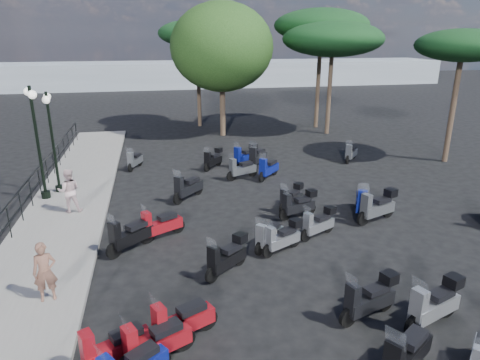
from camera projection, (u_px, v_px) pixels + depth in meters
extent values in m
plane|color=black|center=(261.00, 249.00, 13.40)|extent=(120.00, 120.00, 0.00)
cube|color=slate|center=(60.00, 225.00, 14.93)|extent=(3.00, 30.00, 0.15)
cylinder|color=black|center=(9.00, 222.00, 13.67)|extent=(0.04, 0.04, 1.10)
cylinder|color=black|center=(21.00, 206.00, 14.94)|extent=(0.04, 0.04, 1.10)
cylinder|color=black|center=(31.00, 193.00, 16.20)|extent=(0.04, 0.04, 1.10)
cylinder|color=black|center=(39.00, 181.00, 17.47)|extent=(0.04, 0.04, 1.10)
cylinder|color=black|center=(47.00, 171.00, 18.74)|extent=(0.04, 0.04, 1.10)
cylinder|color=black|center=(53.00, 162.00, 20.01)|extent=(0.04, 0.04, 1.10)
cylinder|color=black|center=(59.00, 155.00, 21.28)|extent=(0.04, 0.04, 1.10)
cylinder|color=black|center=(64.00, 148.00, 22.55)|extent=(0.04, 0.04, 1.10)
cylinder|color=black|center=(69.00, 142.00, 23.82)|extent=(0.04, 0.04, 1.10)
cylinder|color=black|center=(73.00, 136.00, 25.09)|extent=(0.04, 0.04, 1.10)
cylinder|color=black|center=(76.00, 131.00, 26.35)|extent=(0.04, 0.04, 1.10)
cube|color=black|center=(12.00, 199.00, 14.13)|extent=(0.04, 26.00, 0.04)
cube|color=black|center=(15.00, 214.00, 14.30)|extent=(0.04, 26.00, 0.04)
cylinder|color=black|center=(46.00, 195.00, 17.17)|extent=(0.36, 0.36, 0.27)
cylinder|color=black|center=(38.00, 144.00, 16.49)|extent=(0.12, 0.12, 4.44)
cylinder|color=black|center=(30.00, 90.00, 15.83)|extent=(0.41, 0.95, 0.04)
sphere|color=white|center=(28.00, 92.00, 16.26)|extent=(0.31, 0.31, 0.31)
sphere|color=white|center=(32.00, 95.00, 15.47)|extent=(0.31, 0.31, 0.31)
cylinder|color=black|center=(60.00, 188.00, 17.90)|extent=(0.33, 0.33, 0.25)
cylinder|color=black|center=(53.00, 143.00, 17.27)|extent=(0.11, 0.11, 4.13)
cylinder|color=black|center=(46.00, 96.00, 16.65)|extent=(0.19, 0.92, 0.04)
sphere|color=white|center=(47.00, 97.00, 17.10)|extent=(0.29, 0.29, 0.29)
sphere|color=white|center=(46.00, 100.00, 16.28)|extent=(0.29, 0.29, 0.29)
imported|color=brown|center=(45.00, 272.00, 10.40)|extent=(0.62, 0.46, 1.53)
imported|color=beige|center=(69.00, 191.00, 15.62)|extent=(0.84, 0.67, 1.64)
cube|color=black|center=(142.00, 353.00, 8.05)|extent=(0.66, 0.60, 0.14)
plane|color=white|center=(101.00, 356.00, 7.35)|extent=(0.29, 0.36, 0.37)
cylinder|color=black|center=(212.00, 274.00, 11.56)|extent=(0.43, 0.38, 0.48)
cylinder|color=black|center=(240.00, 258.00, 12.43)|extent=(0.43, 0.38, 0.48)
cube|color=black|center=(227.00, 259.00, 11.97)|extent=(1.21, 1.08, 0.34)
cube|color=black|center=(231.00, 248.00, 12.00)|extent=(0.65, 0.61, 0.14)
cube|color=black|center=(214.00, 258.00, 11.47)|extent=(0.36, 0.37, 0.69)
plane|color=white|center=(212.00, 244.00, 11.28)|extent=(0.30, 0.34, 0.37)
cube|color=black|center=(240.00, 238.00, 12.24)|extent=(0.46, 0.46, 0.26)
cylinder|color=black|center=(114.00, 250.00, 12.79)|extent=(0.47, 0.42, 0.52)
cylinder|color=black|center=(148.00, 235.00, 13.75)|extent=(0.47, 0.42, 0.52)
cube|color=black|center=(132.00, 236.00, 13.25)|extent=(1.32, 1.19, 0.37)
cube|color=black|center=(136.00, 225.00, 13.29)|extent=(0.71, 0.67, 0.15)
cube|color=black|center=(115.00, 234.00, 12.69)|extent=(0.39, 0.40, 0.76)
plane|color=white|center=(111.00, 220.00, 12.48)|extent=(0.33, 0.37, 0.40)
cylinder|color=black|center=(178.00, 198.00, 16.87)|extent=(0.44, 0.45, 0.52)
cylinder|color=black|center=(198.00, 189.00, 17.90)|extent=(0.44, 0.45, 0.52)
cube|color=black|center=(189.00, 188.00, 17.36)|extent=(1.23, 1.26, 0.37)
cube|color=black|center=(192.00, 180.00, 17.41)|extent=(0.68, 0.69, 0.15)
cube|color=black|center=(179.00, 186.00, 16.78)|extent=(0.40, 0.39, 0.75)
plane|color=white|center=(177.00, 174.00, 16.57)|extent=(0.35, 0.34, 0.40)
cylinder|color=black|center=(131.00, 168.00, 20.86)|extent=(0.25, 0.44, 0.43)
cylinder|color=black|center=(140.00, 161.00, 21.87)|extent=(0.25, 0.44, 0.43)
cube|color=#4B4E52|center=(135.00, 161.00, 21.36)|extent=(0.75, 1.20, 0.31)
cube|color=black|center=(136.00, 155.00, 21.42)|extent=(0.46, 0.61, 0.13)
cube|color=#4B4E52|center=(131.00, 159.00, 20.80)|extent=(0.33, 0.29, 0.63)
plane|color=white|center=(129.00, 151.00, 20.61)|extent=(0.34, 0.20, 0.34)
cylinder|color=black|center=(157.00, 342.00, 8.99)|extent=(0.50, 0.31, 0.50)
cylinder|color=black|center=(207.00, 320.00, 9.71)|extent=(0.50, 0.31, 0.50)
cube|color=maroon|center=(185.00, 322.00, 9.32)|extent=(1.38, 0.91, 0.36)
cube|color=black|center=(191.00, 308.00, 9.33)|extent=(0.70, 0.56, 0.15)
cube|color=maroon|center=(159.00, 322.00, 8.88)|extent=(0.34, 0.38, 0.73)
plane|color=white|center=(155.00, 304.00, 8.70)|extent=(0.25, 0.39, 0.39)
cylinder|color=black|center=(146.00, 237.00, 13.70)|extent=(0.48, 0.32, 0.49)
cylinder|color=black|center=(178.00, 226.00, 14.45)|extent=(0.48, 0.32, 0.49)
cube|color=maroon|center=(163.00, 226.00, 14.05)|extent=(1.32, 0.94, 0.34)
cube|color=black|center=(167.00, 216.00, 14.06)|extent=(0.68, 0.56, 0.14)
cube|color=maroon|center=(147.00, 223.00, 13.60)|extent=(0.34, 0.37, 0.71)
plane|color=white|center=(144.00, 210.00, 13.42)|extent=(0.26, 0.38, 0.38)
cylinder|color=black|center=(231.00, 176.00, 19.55)|extent=(0.48, 0.28, 0.48)
cylinder|color=black|center=(253.00, 172.00, 20.18)|extent=(0.48, 0.28, 0.48)
cube|color=#4B4E52|center=(243.00, 170.00, 19.83)|extent=(1.33, 0.81, 0.34)
cube|color=black|center=(246.00, 164.00, 19.83)|extent=(0.67, 0.50, 0.14)
cube|color=#4B4E52|center=(233.00, 166.00, 19.44)|extent=(0.32, 0.36, 0.70)
plane|color=white|center=(232.00, 157.00, 19.26)|extent=(0.22, 0.38, 0.37)
cylinder|color=black|center=(236.00, 164.00, 21.39)|extent=(0.46, 0.36, 0.49)
cylinder|color=black|center=(253.00, 159.00, 22.23)|extent=(0.46, 0.36, 0.49)
cube|color=navy|center=(246.00, 157.00, 21.79)|extent=(1.29, 1.05, 0.35)
cube|color=black|center=(248.00, 151.00, 21.81)|extent=(0.68, 0.60, 0.14)
cube|color=navy|center=(238.00, 154.00, 21.30)|extent=(0.36, 0.38, 0.72)
plane|color=white|center=(237.00, 145.00, 21.10)|extent=(0.29, 0.37, 0.38)
cube|color=black|center=(253.00, 146.00, 22.03)|extent=(0.47, 0.47, 0.27)
cylinder|color=black|center=(419.00, 349.00, 8.80)|extent=(0.50, 0.38, 0.53)
cube|color=black|center=(407.00, 355.00, 8.33)|extent=(1.40, 1.09, 0.37)
cube|color=black|center=(414.00, 338.00, 8.36)|extent=(0.73, 0.64, 0.15)
cube|color=black|center=(394.00, 359.00, 7.82)|extent=(0.38, 0.41, 0.77)
plane|color=white|center=(395.00, 338.00, 7.61)|extent=(0.30, 0.40, 0.41)
cylinder|color=black|center=(348.00, 317.00, 9.80)|extent=(0.50, 0.25, 0.49)
cylinder|color=black|center=(386.00, 301.00, 10.38)|extent=(0.50, 0.25, 0.49)
cube|color=black|center=(370.00, 302.00, 10.06)|extent=(1.37, 0.75, 0.35)
cube|color=black|center=(376.00, 289.00, 10.05)|extent=(0.68, 0.49, 0.14)
cube|color=black|center=(352.00, 299.00, 9.69)|extent=(0.31, 0.36, 0.71)
plane|color=white|center=(352.00, 282.00, 9.51)|extent=(0.20, 0.39, 0.38)
cube|color=black|center=(389.00, 278.00, 10.18)|extent=(0.43, 0.42, 0.27)
cylinder|color=black|center=(306.00, 235.00, 13.84)|extent=(0.44, 0.28, 0.45)
cylinder|color=black|center=(329.00, 226.00, 14.49)|extent=(0.44, 0.28, 0.45)
cube|color=#A3A7AE|center=(319.00, 226.00, 14.14)|extent=(1.22, 0.83, 0.32)
cube|color=black|center=(322.00, 217.00, 14.15)|extent=(0.62, 0.50, 0.13)
cube|color=#A3A7AE|center=(308.00, 223.00, 13.74)|extent=(0.31, 0.34, 0.65)
plane|color=white|center=(307.00, 211.00, 13.58)|extent=(0.23, 0.35, 0.35)
cube|color=black|center=(330.00, 210.00, 14.31)|extent=(0.42, 0.41, 0.24)
cylinder|color=black|center=(260.00, 248.00, 13.00)|extent=(0.39, 0.37, 0.44)
cylinder|color=black|center=(278.00, 235.00, 13.86)|extent=(0.39, 0.37, 0.44)
cube|color=#92949A|center=(270.00, 236.00, 13.41)|extent=(1.09, 1.05, 0.31)
cube|color=black|center=(273.00, 227.00, 13.45)|extent=(0.59, 0.58, 0.13)
cube|color=#92949A|center=(261.00, 235.00, 12.92)|extent=(0.34, 0.34, 0.64)
plane|color=white|center=(260.00, 223.00, 12.75)|extent=(0.29, 0.30, 0.34)
cylinder|color=black|center=(285.00, 215.00, 15.40)|extent=(0.47, 0.23, 0.46)
cylinder|color=black|center=(310.00, 208.00, 15.94)|extent=(0.47, 0.23, 0.46)
cube|color=black|center=(299.00, 207.00, 15.64)|extent=(1.29, 0.70, 0.33)
cube|color=black|center=(303.00, 199.00, 15.62)|extent=(0.64, 0.45, 0.13)
cube|color=black|center=(287.00, 203.00, 15.29)|extent=(0.29, 0.34, 0.67)
plane|color=white|center=(286.00, 192.00, 15.13)|extent=(0.19, 0.37, 0.36)
cube|color=black|center=(311.00, 193.00, 15.75)|extent=(0.41, 0.39, 0.25)
cylinder|color=black|center=(207.00, 167.00, 20.89)|extent=(0.36, 0.40, 0.45)
cylinder|color=black|center=(219.00, 161.00, 21.83)|extent=(0.36, 0.40, 0.45)
cube|color=black|center=(213.00, 161.00, 21.34)|extent=(1.01, 1.13, 0.32)
cube|color=black|center=(215.00, 155.00, 21.39)|extent=(0.57, 0.61, 0.13)
cube|color=black|center=(208.00, 158.00, 20.82)|extent=(0.35, 0.34, 0.65)
plane|color=white|center=(207.00, 150.00, 20.64)|extent=(0.32, 0.28, 0.35)
cube|color=black|center=(219.00, 150.00, 21.65)|extent=(0.43, 0.43, 0.24)
cube|color=#92949A|center=(480.00, 357.00, 8.40)|extent=(1.05, 1.03, 0.30)
cylinder|color=black|center=(413.00, 325.00, 9.52)|extent=(0.52, 0.28, 0.52)
cylinder|color=black|center=(448.00, 307.00, 10.16)|extent=(0.52, 0.28, 0.52)
cube|color=#92949A|center=(434.00, 308.00, 9.80)|extent=(1.44, 0.83, 0.37)
cube|color=black|center=(441.00, 294.00, 9.79)|extent=(0.72, 0.53, 0.15)
cube|color=#92949A|center=(419.00, 305.00, 9.40)|extent=(0.33, 0.39, 0.75)
plane|color=white|center=(420.00, 287.00, 9.21)|extent=(0.22, 0.41, 0.40)
cube|color=black|center=(454.00, 281.00, 9.95)|extent=(0.46, 0.45, 0.28)
cylinder|color=black|center=(283.00, 208.00, 15.99)|extent=(0.39, 0.35, 0.43)
cylinder|color=black|center=(298.00, 200.00, 16.81)|extent=(0.39, 0.35, 0.43)
cube|color=black|center=(291.00, 200.00, 16.38)|extent=(1.09, 1.00, 0.31)
cube|color=black|center=(294.00, 192.00, 16.41)|extent=(0.59, 0.56, 0.13)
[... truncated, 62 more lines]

